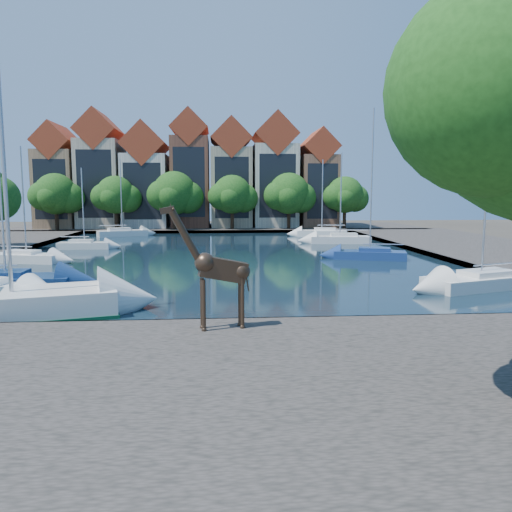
{
  "coord_description": "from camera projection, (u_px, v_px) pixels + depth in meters",
  "views": [
    {
      "loc": [
        0.05,
        -19.57,
        5.47
      ],
      "look_at": [
        1.6,
        0.91,
        2.88
      ],
      "focal_mm": 35.0,
      "sensor_mm": 36.0,
      "label": 1
    }
  ],
  "objects": [
    {
      "name": "far_tree_east",
      "position": [
        290.0,
        195.0,
        70.1
      ],
      "size": [
        7.54,
        5.8,
        7.84
      ],
      "color": "#332114",
      "rests_on": "far_quay"
    },
    {
      "name": "townhouse_west_end",
      "position": [
        60.0,
        180.0,
        72.79
      ],
      "size": [
        5.44,
        9.18,
        14.93
      ],
      "color": "#916F4F",
      "rests_on": "far_quay"
    },
    {
      "name": "townhouse_west_mid",
      "position": [
        102.0,
        174.0,
        73.13
      ],
      "size": [
        5.94,
        9.18,
        16.79
      ],
      "color": "#BCAB91",
      "rests_on": "far_quay"
    },
    {
      "name": "water_basin",
      "position": [
        218.0,
        255.0,
        43.78
      ],
      "size": [
        38.0,
        50.0,
        0.08
      ],
      "primitive_type": "cube",
      "color": "black",
      "rests_on": "ground"
    },
    {
      "name": "sailboat_right_c",
      "position": [
        340.0,
        238.0,
        54.07
      ],
      "size": [
        6.57,
        2.85,
        9.68
      ],
      "color": "silver",
      "rests_on": "water_basin"
    },
    {
      "name": "far_tree_mid_west",
      "position": [
        175.0,
        195.0,
        68.89
      ],
      "size": [
        7.8,
        6.0,
        8.0
      ],
      "color": "#332114",
      "rests_on": "far_quay"
    },
    {
      "name": "far_quay",
      "position": [
        218.0,
        228.0,
        75.41
      ],
      "size": [
        60.0,
        16.0,
        0.5
      ],
      "primitive_type": "cube",
      "color": "#48423F",
      "rests_on": "ground"
    },
    {
      "name": "townhouse_east_inner",
      "position": [
        231.0,
        178.0,
        74.61
      ],
      "size": [
        5.94,
        9.18,
        15.79
      ],
      "color": "tan",
      "rests_on": "far_quay"
    },
    {
      "name": "far_tree_mid_east",
      "position": [
        233.0,
        196.0,
        69.51
      ],
      "size": [
        7.02,
        5.4,
        7.52
      ],
      "color": "#332114",
      "rests_on": "far_quay"
    },
    {
      "name": "ground",
      "position": [
        218.0,
        330.0,
        20.04
      ],
      "size": [
        160.0,
        160.0,
        0.0
      ],
      "primitive_type": "plane",
      "color": "#38332B",
      "rests_on": "ground"
    },
    {
      "name": "sailboat_left_e",
      "position": [
        122.0,
        232.0,
        62.59
      ],
      "size": [
        6.33,
        4.3,
        9.54
      ],
      "color": "silver",
      "rests_on": "water_basin"
    },
    {
      "name": "townhouse_east_mid",
      "position": [
        274.0,
        176.0,
        75.05
      ],
      "size": [
        6.43,
        9.18,
        16.65
      ],
      "color": "beige",
      "rests_on": "far_quay"
    },
    {
      "name": "far_tree_far_west",
      "position": [
        56.0,
        195.0,
        67.71
      ],
      "size": [
        7.28,
        5.6,
        7.68
      ],
      "color": "#332114",
      "rests_on": "far_quay"
    },
    {
      "name": "sailboat_left_c",
      "position": [
        27.0,
        256.0,
        39.1
      ],
      "size": [
        5.86,
        3.27,
        8.95
      ],
      "color": "silver",
      "rests_on": "water_basin"
    },
    {
      "name": "townhouse_east_end",
      "position": [
        317.0,
        182.0,
        75.66
      ],
      "size": [
        5.44,
        9.18,
        14.43
      ],
      "color": "brown",
      "rests_on": "far_quay"
    },
    {
      "name": "near_quay",
      "position": [
        218.0,
        393.0,
        13.09
      ],
      "size": [
        50.0,
        14.0,
        0.5
      ],
      "primitive_type": "cube",
      "color": "#48423F",
      "rests_on": "ground"
    },
    {
      "name": "sailboat_right_d",
      "position": [
        322.0,
        232.0,
        62.49
      ],
      "size": [
        6.38,
        3.17,
        9.53
      ],
      "color": "white",
      "rests_on": "water_basin"
    },
    {
      "name": "sailboat_left_b",
      "position": [
        6.0,
        279.0,
        28.22
      ],
      "size": [
        7.38,
        2.8,
        12.36
      ],
      "color": "navy",
      "rests_on": "water_basin"
    },
    {
      "name": "townhouse_west_inner",
      "position": [
        147.0,
        180.0,
        73.73
      ],
      "size": [
        6.43,
        9.18,
        15.15
      ],
      "color": "beige",
      "rests_on": "far_quay"
    },
    {
      "name": "right_quay",
      "position": [
        492.0,
        251.0,
        45.62
      ],
      "size": [
        14.0,
        52.0,
        0.5
      ],
      "primitive_type": "cube",
      "color": "#48423F",
      "rests_on": "ground"
    },
    {
      "name": "sailboat_right_b",
      "position": [
        370.0,
        252.0,
        40.95
      ],
      "size": [
        6.09,
        3.53,
        12.13
      ],
      "color": "navy",
      "rests_on": "water_basin"
    },
    {
      "name": "sailboat_right_a",
      "position": [
        481.0,
        279.0,
        28.44
      ],
      "size": [
        7.26,
        4.45,
        10.98
      ],
      "color": "silver",
      "rests_on": "water_basin"
    },
    {
      "name": "giraffe_statue",
      "position": [
        216.0,
        269.0,
        18.17
      ],
      "size": [
        3.16,
        0.91,
        4.53
      ],
      "color": "#38281C",
      "rests_on": "near_quay"
    },
    {
      "name": "sailboat_left_d",
      "position": [
        84.0,
        244.0,
        48.58
      ],
      "size": [
        4.95,
        1.76,
        7.81
      ],
      "color": "silver",
      "rests_on": "water_basin"
    },
    {
      "name": "far_tree_west",
      "position": [
        116.0,
        196.0,
        68.32
      ],
      "size": [
        6.76,
        5.2,
        7.36
      ],
      "color": "#332114",
      "rests_on": "far_quay"
    },
    {
      "name": "townhouse_center",
      "position": [
        191.0,
        174.0,
        74.09
      ],
      "size": [
        5.44,
        9.18,
        16.93
      ],
      "color": "brown",
      "rests_on": "far_quay"
    },
    {
      "name": "far_tree_far_east",
      "position": [
        346.0,
        196.0,
        70.71
      ],
      "size": [
        6.76,
        5.2,
        7.36
      ],
      "color": "#332114",
      "rests_on": "far_quay"
    }
  ]
}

